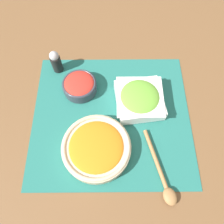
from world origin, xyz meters
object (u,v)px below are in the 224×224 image
at_px(wooden_spoon, 164,179).
at_px(pepper_shaker, 56,61).
at_px(carrot_bowl, 97,147).
at_px(lettuce_bowl, 140,99).
at_px(tomato_bowl, 80,85).

bearing_deg(wooden_spoon, pepper_shaker, -49.32).
relative_size(carrot_bowl, lettuce_bowl, 1.24).
height_order(carrot_bowl, lettuce_bowl, lettuce_bowl).
xyz_separation_m(tomato_bowl, lettuce_bowl, (-0.19, 0.05, 0.00)).
xyz_separation_m(lettuce_bowl, wooden_spoon, (-0.05, 0.24, -0.02)).
bearing_deg(pepper_shaker, wooden_spoon, 130.68).
bearing_deg(carrot_bowl, tomato_bowl, -73.99).
bearing_deg(carrot_bowl, pepper_shaker, -64.16).
xyz_separation_m(carrot_bowl, wooden_spoon, (-0.19, 0.09, -0.02)).
bearing_deg(wooden_spoon, lettuce_bowl, -77.58).
relative_size(carrot_bowl, tomato_bowl, 1.78).
relative_size(carrot_bowl, wooden_spoon, 0.91).
xyz_separation_m(lettuce_bowl, pepper_shaker, (0.28, -0.14, 0.01)).
distance_m(carrot_bowl, pepper_shaker, 0.33).
relative_size(lettuce_bowl, wooden_spoon, 0.73).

